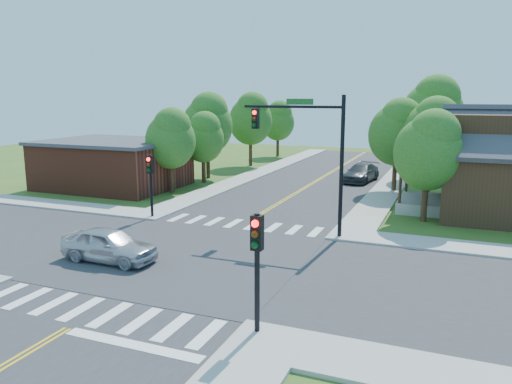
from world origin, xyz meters
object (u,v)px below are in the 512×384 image
at_px(car_silver, 109,246).
at_px(car_dgrey, 361,173).
at_px(signal_pole_se, 257,251).
at_px(signal_pole_nw, 150,174).
at_px(signal_mast_ne, 309,142).

bearing_deg(car_silver, car_dgrey, -13.66).
relative_size(signal_pole_se, car_dgrey, 0.72).
xyz_separation_m(signal_pole_nw, car_dgrey, (9.10, 17.34, -1.93)).
distance_m(signal_pole_se, car_silver, 9.54).
height_order(signal_mast_ne, signal_pole_nw, signal_mast_ne).
bearing_deg(signal_pole_se, car_silver, 155.47).
height_order(signal_pole_nw, car_silver, signal_pole_nw).
bearing_deg(car_dgrey, signal_pole_nw, -109.59).
distance_m(signal_mast_ne, signal_pole_nw, 9.76).
xyz_separation_m(signal_mast_ne, signal_pole_nw, (-9.51, -0.01, -2.19)).
bearing_deg(signal_mast_ne, car_dgrey, 91.37).
relative_size(signal_mast_ne, signal_pole_se, 1.89).
relative_size(signal_pole_se, car_silver, 0.87).
relative_size(signal_pole_se, signal_pole_nw, 1.00).
height_order(signal_pole_se, car_dgrey, signal_pole_se).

